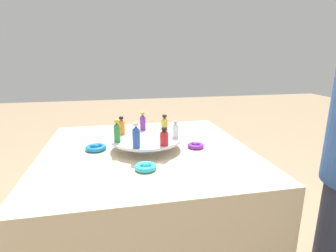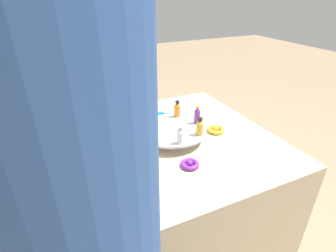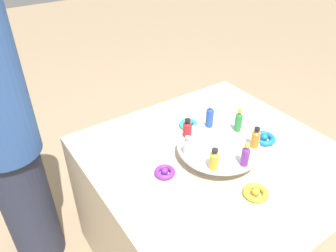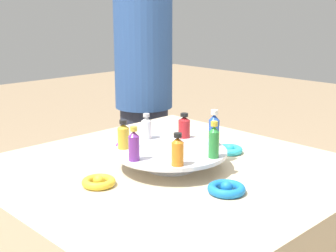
# 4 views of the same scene
# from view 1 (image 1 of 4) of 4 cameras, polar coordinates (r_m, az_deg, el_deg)

# --- Properties ---
(party_table) EXTENTS (1.04, 1.04, 0.70)m
(party_table) POSITION_cam_1_polar(r_m,az_deg,el_deg) (1.51, -4.42, -17.59)
(party_table) COLOR beige
(party_table) RESTS_ON ground_plane
(display_stand) EXTENTS (0.35, 0.35, 0.06)m
(display_stand) POSITION_cam_1_polar(r_m,az_deg,el_deg) (1.34, -4.76, -3.19)
(display_stand) COLOR silver
(display_stand) RESTS_ON party_table
(bottle_red) EXTENTS (0.04, 0.04, 0.08)m
(bottle_red) POSITION_cam_1_polar(r_m,az_deg,el_deg) (1.21, -0.83, -2.46)
(bottle_red) COLOR #B21E23
(bottle_red) RESTS_ON display_stand
(bottle_clear) EXTENTS (0.03, 0.03, 0.09)m
(bottle_clear) POSITION_cam_1_polar(r_m,az_deg,el_deg) (1.32, 1.63, -0.89)
(bottle_clear) COLOR silver
(bottle_clear) RESTS_ON display_stand
(bottle_gold) EXTENTS (0.04, 0.04, 0.09)m
(bottle_gold) POSITION_cam_1_polar(r_m,az_deg,el_deg) (1.43, -0.77, 0.47)
(bottle_gold) COLOR gold
(bottle_gold) RESTS_ON display_stand
(bottle_purple) EXTENTS (0.03, 0.03, 0.10)m
(bottle_purple) POSITION_cam_1_polar(r_m,az_deg,el_deg) (1.46, -5.69, 0.91)
(bottle_purple) COLOR #702D93
(bottle_purple) RESTS_ON display_stand
(bottle_orange) EXTENTS (0.03, 0.03, 0.09)m
(bottle_orange) POSITION_cam_1_polar(r_m,az_deg,el_deg) (1.40, -10.09, -0.05)
(bottle_orange) COLOR orange
(bottle_orange) RESTS_ON display_stand
(bottle_green) EXTENTS (0.03, 0.03, 0.11)m
(bottle_green) POSITION_cam_1_polar(r_m,az_deg,el_deg) (1.28, -11.04, -1.23)
(bottle_green) COLOR #288438
(bottle_green) RESTS_ON display_stand
(bottle_blue) EXTENTS (0.03, 0.03, 0.12)m
(bottle_blue) POSITION_cam_1_polar(r_m,az_deg,el_deg) (1.18, -6.94, -2.20)
(bottle_blue) COLOR #234CAD
(bottle_blue) RESTS_ON display_stand
(ribbon_bow_teal) EXTENTS (0.09, 0.09, 0.03)m
(ribbon_bow_teal) POSITION_cam_1_polar(r_m,az_deg,el_deg) (1.11, -4.89, -8.85)
(ribbon_bow_teal) COLOR #2DB7CC
(ribbon_bow_teal) RESTS_ON party_table
(ribbon_bow_purple) EXTENTS (0.09, 0.09, 0.03)m
(ribbon_bow_purple) POSITION_cam_1_polar(r_m,az_deg,el_deg) (1.37, 6.04, -4.26)
(ribbon_bow_purple) COLOR purple
(ribbon_bow_purple) RESTS_ON party_table
(ribbon_bow_gold) EXTENTS (0.10, 0.10, 0.03)m
(ribbon_bow_gold) POSITION_cam_1_polar(r_m,az_deg,el_deg) (1.59, -4.62, -1.43)
(ribbon_bow_gold) COLOR gold
(ribbon_bow_gold) RESTS_ON party_table
(ribbon_bow_blue) EXTENTS (0.11, 0.11, 0.03)m
(ribbon_bow_blue) POSITION_cam_1_polar(r_m,az_deg,el_deg) (1.38, -15.44, -4.56)
(ribbon_bow_blue) COLOR blue
(ribbon_bow_blue) RESTS_ON party_table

